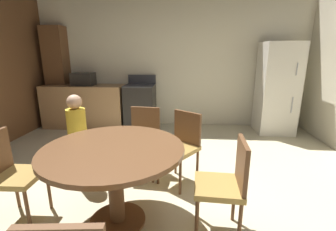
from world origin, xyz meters
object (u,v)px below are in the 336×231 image
(oven_range, at_px, (140,106))
(chair_west, at_px, (9,171))
(refrigerator, at_px, (277,89))
(chair_northeast, at_px, (181,143))
(microwave, at_px, (83,79))
(person_child, at_px, (78,137))
(dining_table, at_px, (114,163))
(chair_east, at_px, (226,182))
(chair_north, at_px, (144,137))

(oven_range, xyz_separation_m, chair_west, (-0.64, -2.95, 0.03))
(refrigerator, height_order, chair_northeast, refrigerator)
(refrigerator, height_order, microwave, refrigerator)
(person_child, bearing_deg, microwave, 158.15)
(oven_range, height_order, dining_table, oven_range)
(person_child, bearing_deg, chair_northeast, 50.51)
(chair_northeast, bearing_deg, refrigerator, 175.06)
(chair_east, relative_size, chair_north, 1.00)
(oven_range, relative_size, refrigerator, 0.62)
(chair_east, distance_m, chair_north, 1.36)
(person_child, bearing_deg, chair_east, 21.85)
(refrigerator, distance_m, chair_northeast, 2.78)
(oven_range, relative_size, dining_table, 0.89)
(microwave, height_order, person_child, microwave)
(microwave, distance_m, chair_west, 3.04)
(person_child, bearing_deg, dining_table, 0.00)
(oven_range, xyz_separation_m, refrigerator, (2.73, -0.05, 0.41))
(oven_range, height_order, chair_east, oven_range)
(refrigerator, height_order, chair_west, refrigerator)
(chair_northeast, height_order, chair_east, same)
(oven_range, distance_m, chair_west, 3.01)
(dining_table, distance_m, chair_east, 0.98)
(oven_range, xyz_separation_m, chair_northeast, (0.91, -2.13, 0.03))
(oven_range, height_order, microwave, microwave)
(oven_range, relative_size, microwave, 2.50)
(chair_north, distance_m, person_child, 0.80)
(chair_northeast, relative_size, chair_north, 1.00)
(chair_west, bearing_deg, chair_northeast, 25.92)
(dining_table, relative_size, chair_west, 1.42)
(refrigerator, xyz_separation_m, chair_west, (-3.37, -2.89, -0.38))
(microwave, height_order, chair_west, microwave)
(oven_range, xyz_separation_m, dining_table, (0.34, -2.91, 0.14))
(microwave, height_order, chair_northeast, microwave)
(microwave, distance_m, chair_east, 3.92)
(person_child, bearing_deg, chair_west, -66.26)
(refrigerator, xyz_separation_m, chair_east, (-1.42, -2.92, -0.38))
(microwave, bearing_deg, person_child, -68.56)
(chair_east, relative_size, person_child, 0.80)
(chair_northeast, bearing_deg, chair_north, -74.34)
(oven_range, relative_size, chair_west, 1.26)
(dining_table, bearing_deg, chair_northeast, 53.70)
(chair_west, distance_m, chair_north, 1.46)
(chair_northeast, distance_m, chair_west, 1.76)
(dining_table, xyz_separation_m, chair_northeast, (0.58, 0.79, -0.10))
(chair_west, height_order, chair_east, same)
(dining_table, bearing_deg, oven_range, 96.58)
(microwave, height_order, dining_table, microwave)
(microwave, bearing_deg, chair_east, -49.81)
(chair_west, xyz_separation_m, chair_east, (1.95, -0.02, 0.00))
(refrigerator, bearing_deg, person_child, -144.83)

